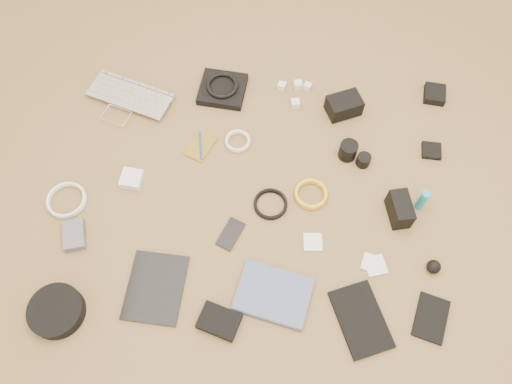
# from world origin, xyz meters

# --- Properties ---
(laptop) EXTENTS (0.39, 0.33, 0.03)m
(laptop) POSITION_xyz_m (-0.53, 0.38, 0.01)
(laptop) COLOR silver
(laptop) RESTS_ON ground
(headphone_pouch) EXTENTS (0.20, 0.19, 0.03)m
(headphone_pouch) POSITION_xyz_m (-0.15, 0.48, 0.02)
(headphone_pouch) COLOR black
(headphone_pouch) RESTS_ON ground
(headphones) EXTENTS (0.13, 0.13, 0.02)m
(headphones) POSITION_xyz_m (-0.15, 0.48, 0.04)
(headphones) COLOR black
(headphones) RESTS_ON headphone_pouch
(charger_a) EXTENTS (0.04, 0.04, 0.03)m
(charger_a) POSITION_xyz_m (0.09, 0.51, 0.01)
(charger_a) COLOR silver
(charger_a) RESTS_ON ground
(charger_b) EXTENTS (0.04, 0.04, 0.03)m
(charger_b) POSITION_xyz_m (0.15, 0.52, 0.01)
(charger_b) COLOR silver
(charger_b) RESTS_ON ground
(charger_c) EXTENTS (0.04, 0.04, 0.03)m
(charger_c) POSITION_xyz_m (0.19, 0.52, 0.01)
(charger_c) COLOR silver
(charger_c) RESTS_ON ground
(charger_d) EXTENTS (0.04, 0.04, 0.03)m
(charger_d) POSITION_xyz_m (0.14, 0.43, 0.02)
(charger_d) COLOR silver
(charger_d) RESTS_ON ground
(dslr_camera) EXTENTS (0.15, 0.13, 0.07)m
(dslr_camera) POSITION_xyz_m (0.33, 0.41, 0.04)
(dslr_camera) COLOR black
(dslr_camera) RESTS_ON ground
(lens_pouch) EXTENTS (0.09, 0.10, 0.03)m
(lens_pouch) POSITION_xyz_m (0.69, 0.51, 0.02)
(lens_pouch) COLOR black
(lens_pouch) RESTS_ON ground
(notebook_olive) EXTENTS (0.12, 0.14, 0.01)m
(notebook_olive) POSITION_xyz_m (-0.21, 0.22, 0.00)
(notebook_olive) COLOR brown
(notebook_olive) RESTS_ON ground
(pen_blue) EXTENTS (0.03, 0.12, 0.01)m
(pen_blue) POSITION_xyz_m (-0.21, 0.22, 0.01)
(pen_blue) COLOR #133BA2
(pen_blue) RESTS_ON notebook_olive
(cable_white_a) EXTENTS (0.12, 0.12, 0.01)m
(cable_white_a) POSITION_xyz_m (-0.07, 0.24, 0.01)
(cable_white_a) COLOR white
(cable_white_a) RESTS_ON ground
(lens_a) EXTENTS (0.09, 0.09, 0.07)m
(lens_a) POSITION_xyz_m (0.34, 0.21, 0.04)
(lens_a) COLOR black
(lens_a) RESTS_ON ground
(lens_b) EXTENTS (0.06, 0.06, 0.05)m
(lens_b) POSITION_xyz_m (0.40, 0.18, 0.02)
(lens_b) COLOR black
(lens_b) RESTS_ON ground
(card_reader) EXTENTS (0.07, 0.07, 0.02)m
(card_reader) POSITION_xyz_m (0.66, 0.25, 0.01)
(card_reader) COLOR black
(card_reader) RESTS_ON ground
(power_brick) EXTENTS (0.08, 0.08, 0.03)m
(power_brick) POSITION_xyz_m (-0.44, 0.05, 0.02)
(power_brick) COLOR silver
(power_brick) RESTS_ON ground
(cable_white_b) EXTENTS (0.15, 0.15, 0.01)m
(cable_white_b) POSITION_xyz_m (-0.66, -0.04, 0.01)
(cable_white_b) COLOR white
(cable_white_b) RESTS_ON ground
(cable_black) EXTENTS (0.15, 0.15, 0.01)m
(cable_black) POSITION_xyz_m (0.06, -0.01, 0.01)
(cable_black) COLOR black
(cable_black) RESTS_ON ground
(cable_yellow) EXTENTS (0.14, 0.14, 0.01)m
(cable_yellow) POSITION_xyz_m (0.21, 0.03, 0.01)
(cable_yellow) COLOR gold
(cable_yellow) RESTS_ON ground
(flash) EXTENTS (0.09, 0.13, 0.09)m
(flash) POSITION_xyz_m (0.51, -0.02, 0.04)
(flash) COLOR black
(flash) RESTS_ON ground
(lens_cleaner) EXTENTS (0.03, 0.03, 0.10)m
(lens_cleaner) POSITION_xyz_m (0.59, 0.01, 0.05)
(lens_cleaner) COLOR teal
(lens_cleaner) RESTS_ON ground
(battery_charger) EXTENTS (0.10, 0.12, 0.03)m
(battery_charger) POSITION_xyz_m (-0.60, -0.17, 0.02)
(battery_charger) COLOR #535357
(battery_charger) RESTS_ON ground
(tablet) EXTENTS (0.20, 0.25, 0.01)m
(tablet) POSITION_xyz_m (-0.30, -0.34, 0.01)
(tablet) COLOR black
(tablet) RESTS_ON ground
(phone) EXTENTS (0.10, 0.13, 0.01)m
(phone) POSITION_xyz_m (-0.07, -0.13, 0.00)
(phone) COLOR black
(phone) RESTS_ON ground
(filter_case_left) EXTENTS (0.07, 0.07, 0.01)m
(filter_case_left) POSITION_xyz_m (0.22, -0.15, 0.00)
(filter_case_left) COLOR silver
(filter_case_left) RESTS_ON ground
(filter_case_mid) EXTENTS (0.08, 0.08, 0.01)m
(filter_case_mid) POSITION_xyz_m (0.43, -0.22, 0.00)
(filter_case_mid) COLOR silver
(filter_case_mid) RESTS_ON ground
(filter_case_right) EXTENTS (0.08, 0.08, 0.01)m
(filter_case_right) POSITION_xyz_m (0.41, -0.21, 0.00)
(filter_case_right) COLOR silver
(filter_case_right) RESTS_ON ground
(air_blower) EXTENTS (0.05, 0.05, 0.05)m
(air_blower) POSITION_xyz_m (0.61, -0.22, 0.02)
(air_blower) COLOR black
(air_blower) RESTS_ON ground
(headphone_case) EXTENTS (0.21, 0.21, 0.05)m
(headphone_case) POSITION_xyz_m (-0.60, -0.44, 0.02)
(headphone_case) COLOR black
(headphone_case) RESTS_ON ground
(drive_case) EXTENTS (0.15, 0.12, 0.03)m
(drive_case) POSITION_xyz_m (-0.08, -0.44, 0.02)
(drive_case) COLOR black
(drive_case) RESTS_ON ground
(paperback) EXTENTS (0.27, 0.22, 0.02)m
(paperback) POSITION_xyz_m (0.07, -0.42, 0.01)
(paperback) COLOR #465677
(paperback) RESTS_ON ground
(notebook_black_a) EXTENTS (0.21, 0.26, 0.02)m
(notebook_black_a) POSITION_xyz_m (0.37, -0.40, 0.01)
(notebook_black_a) COLOR black
(notebook_black_a) RESTS_ON ground
(notebook_black_b) EXTENTS (0.14, 0.17, 0.01)m
(notebook_black_b) POSITION_xyz_m (0.59, -0.38, 0.01)
(notebook_black_b) COLOR black
(notebook_black_b) RESTS_ON ground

